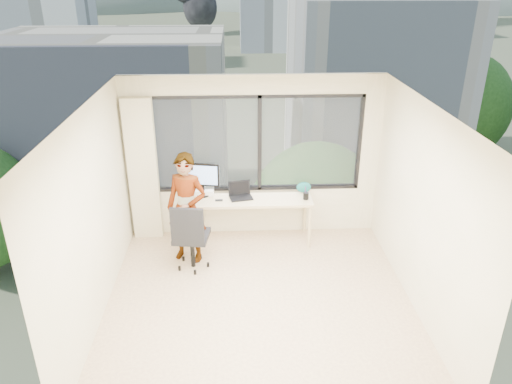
{
  "coord_description": "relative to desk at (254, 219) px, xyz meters",
  "views": [
    {
      "loc": [
        -0.28,
        -5.24,
        3.99
      ],
      "look_at": [
        0.0,
        1.0,
        1.15
      ],
      "focal_mm": 34.28,
      "sensor_mm": 36.0,
      "label": 1
    }
  ],
  "objects": [
    {
      "name": "floor",
      "position": [
        0.0,
        -1.66,
        -0.38
      ],
      "size": [
        4.0,
        4.0,
        0.01
      ],
      "primitive_type": "cube",
      "color": "beige",
      "rests_on": "ground"
    },
    {
      "name": "ceiling",
      "position": [
        0.0,
        -1.66,
        2.23
      ],
      "size": [
        4.0,
        4.0,
        0.01
      ],
      "primitive_type": "cube",
      "color": "white",
      "rests_on": "ground"
    },
    {
      "name": "wall_front",
      "position": [
        0.0,
        -3.66,
        0.93
      ],
      "size": [
        4.0,
        0.01,
        2.6
      ],
      "primitive_type": "cube",
      "color": "beige",
      "rests_on": "ground"
    },
    {
      "name": "wall_left",
      "position": [
        -2.0,
        -1.66,
        0.93
      ],
      "size": [
        0.01,
        4.0,
        2.6
      ],
      "primitive_type": "cube",
      "color": "beige",
      "rests_on": "ground"
    },
    {
      "name": "wall_right",
      "position": [
        2.0,
        -1.66,
        0.93
      ],
      "size": [
        0.01,
        4.0,
        2.6
      ],
      "primitive_type": "cube",
      "color": "beige",
      "rests_on": "ground"
    },
    {
      "name": "window_wall",
      "position": [
        0.05,
        0.34,
        1.15
      ],
      "size": [
        3.3,
        0.16,
        1.55
      ],
      "primitive_type": null,
      "color": "black",
      "rests_on": "ground"
    },
    {
      "name": "curtain",
      "position": [
        -1.72,
        0.22,
        0.77
      ],
      "size": [
        0.45,
        0.14,
        2.3
      ],
      "primitive_type": "cube",
      "color": "beige",
      "rests_on": "floor"
    },
    {
      "name": "desk",
      "position": [
        0.0,
        0.0,
        0.0
      ],
      "size": [
        1.8,
        0.6,
        0.75
      ],
      "primitive_type": "cube",
      "color": "tan",
      "rests_on": "floor"
    },
    {
      "name": "chair",
      "position": [
        -0.93,
        -0.74,
        0.16
      ],
      "size": [
        0.62,
        0.62,
        1.08
      ],
      "primitive_type": null,
      "rotation": [
        0.0,
        0.0,
        -0.13
      ],
      "color": "black",
      "rests_on": "floor"
    },
    {
      "name": "person",
      "position": [
        -1.0,
        -0.51,
        0.46
      ],
      "size": [
        0.71,
        0.58,
        1.68
      ],
      "primitive_type": "imported",
      "rotation": [
        0.0,
        0.0,
        -0.34
      ],
      "color": "#2D2D33",
      "rests_on": "floor"
    },
    {
      "name": "monitor",
      "position": [
        -0.8,
        0.14,
        0.65
      ],
      "size": [
        0.55,
        0.21,
        0.54
      ],
      "primitive_type": null,
      "rotation": [
        0.0,
        0.0,
        -0.17
      ],
      "color": "black",
      "rests_on": "desk"
    },
    {
      "name": "game_console",
      "position": [
        -0.8,
        0.22,
        0.42
      ],
      "size": [
        0.34,
        0.29,
        0.08
      ],
      "primitive_type": "cube",
      "rotation": [
        0.0,
        0.0,
        -0.04
      ],
      "color": "white",
      "rests_on": "desk"
    },
    {
      "name": "laptop",
      "position": [
        -0.2,
        -0.0,
        0.49
      ],
      "size": [
        0.41,
        0.43,
        0.22
      ],
      "primitive_type": null,
      "rotation": [
        0.0,
        0.0,
        0.21
      ],
      "color": "black",
      "rests_on": "desk"
    },
    {
      "name": "cellphone",
      "position": [
        -0.55,
        -0.08,
        0.38
      ],
      "size": [
        0.12,
        0.06,
        0.01
      ],
      "primitive_type": "cube",
      "rotation": [
        0.0,
        0.0,
        0.03
      ],
      "color": "black",
      "rests_on": "desk"
    },
    {
      "name": "pen_cup",
      "position": [
        0.8,
        -0.08,
        0.43
      ],
      "size": [
        0.11,
        0.11,
        0.11
      ],
      "primitive_type": "cylinder",
      "rotation": [
        0.0,
        0.0,
        0.36
      ],
      "color": "black",
      "rests_on": "desk"
    },
    {
      "name": "handbag",
      "position": [
        0.8,
        0.17,
        0.46
      ],
      "size": [
        0.26,
        0.19,
        0.18
      ],
      "primitive_type": "ellipsoid",
      "rotation": [
        0.0,
        0.0,
        -0.35
      ],
      "color": "#0C4943",
      "rests_on": "desk"
    },
    {
      "name": "exterior_ground",
      "position": [
        0.0,
        118.34,
        -14.38
      ],
      "size": [
        400.0,
        400.0,
        0.04
      ],
      "primitive_type": "cube",
      "color": "#515B3D",
      "rests_on": "ground"
    },
    {
      "name": "near_bldg_a",
      "position": [
        -9.0,
        28.34,
        -7.38
      ],
      "size": [
        16.0,
        12.0,
        14.0
      ],
      "primitive_type": "cube",
      "color": "beige",
      "rests_on": "exterior_ground"
    },
    {
      "name": "near_bldg_b",
      "position": [
        12.0,
        36.34,
        -6.38
      ],
      "size": [
        14.0,
        13.0,
        16.0
      ],
      "primitive_type": "cube",
      "color": "white",
      "rests_on": "exterior_ground"
    },
    {
      "name": "hill_a",
      "position": [
        -120.0,
        318.34,
        -14.38
      ],
      "size": [
        288.0,
        216.0,
        90.0
      ],
      "primitive_type": "ellipsoid",
      "color": "slate",
      "rests_on": "exterior_ground"
    },
    {
      "name": "hill_b",
      "position": [
        100.0,
        318.34,
        -14.38
      ],
      "size": [
        300.0,
        220.0,
        96.0
      ],
      "primitive_type": "ellipsoid",
      "color": "slate",
      "rests_on": "exterior_ground"
    },
    {
      "name": "tree_b",
      "position": [
        4.0,
        16.34,
        -9.88
      ],
      "size": [
        7.6,
        7.6,
        9.0
      ],
      "primitive_type": null,
      "color": "#28501A",
      "rests_on": "exterior_ground"
    },
    {
      "name": "tree_c",
      "position": [
        22.0,
        38.34,
        -9.38
      ],
      "size": [
        8.4,
        8.4,
        10.0
      ],
      "primitive_type": null,
      "color": "#28501A",
      "rests_on": "exterior_ground"
    }
  ]
}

